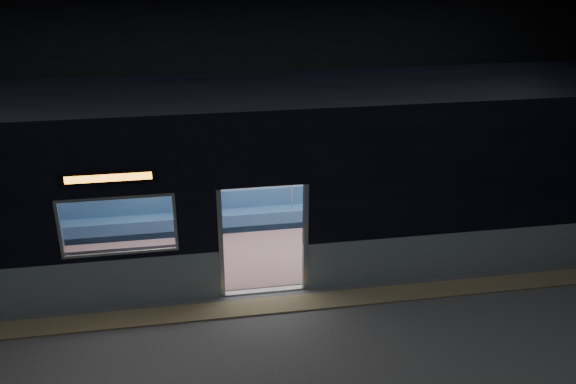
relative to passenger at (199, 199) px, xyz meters
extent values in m
cube|color=#47494C|center=(1.03, -3.55, -0.82)|extent=(24.00, 14.00, 0.01)
cube|color=black|center=(1.03, -3.55, 4.16)|extent=(24.00, 14.00, 0.04)
cube|color=black|center=(1.03, 3.43, 1.68)|extent=(24.00, 0.04, 5.00)
cube|color=#8C7F59|center=(1.03, -3.00, -0.80)|extent=(22.80, 0.50, 0.03)
cube|color=#93A4AF|center=(5.88, -2.49, -0.37)|extent=(8.30, 0.12, 0.90)
cube|color=black|center=(5.88, -2.49, 1.23)|extent=(8.30, 0.12, 2.30)
cube|color=black|center=(1.03, -2.49, 1.81)|extent=(1.40, 0.12, 1.15)
cube|color=#B7BABC|center=(0.29, -2.49, 0.21)|extent=(0.08, 0.14, 2.05)
cube|color=#B7BABC|center=(1.77, -2.49, 0.21)|extent=(0.08, 0.14, 2.05)
cube|color=black|center=(-1.42, -2.57, 1.57)|extent=(1.50, 0.04, 0.18)
cube|color=orange|center=(-1.42, -2.57, 1.57)|extent=(1.34, 0.03, 0.12)
cube|color=#BDB6AD|center=(1.03, 0.39, 0.78)|extent=(18.00, 0.12, 3.20)
cube|color=black|center=(1.03, -1.05, 2.46)|extent=(18.00, 3.00, 0.15)
cube|color=gray|center=(1.03, -1.05, -0.80)|extent=(17.76, 2.76, 0.04)
cube|color=#BDB6AD|center=(1.03, -1.05, 1.53)|extent=(17.76, 2.76, 0.10)
cube|color=#2D5382|center=(1.03, 0.07, -0.57)|extent=(11.00, 0.48, 0.41)
cube|color=#2D5382|center=(1.03, 0.26, -0.17)|extent=(11.00, 0.10, 0.40)
cube|color=#77575C|center=(-2.27, -2.14, -0.57)|extent=(4.40, 0.48, 0.41)
cube|color=#77575C|center=(4.33, -2.14, -0.57)|extent=(4.40, 0.48, 0.41)
cylinder|color=silver|center=(0.08, -2.18, 0.35)|extent=(0.04, 0.04, 2.26)
cylinder|color=silver|center=(0.08, 0.08, 0.35)|extent=(0.04, 0.04, 2.26)
cylinder|color=silver|center=(1.98, -2.18, 0.35)|extent=(0.04, 0.04, 2.26)
cylinder|color=silver|center=(1.98, 0.08, 0.35)|extent=(0.04, 0.04, 2.26)
cylinder|color=silver|center=(1.03, 0.03, 1.13)|extent=(11.00, 0.03, 0.03)
cube|color=black|center=(-0.11, -0.16, -0.28)|extent=(0.18, 0.49, 0.17)
cube|color=black|center=(0.11, -0.16, -0.28)|extent=(0.18, 0.49, 0.17)
cylinder|color=black|center=(-0.11, -0.38, -0.56)|extent=(0.11, 0.11, 0.43)
cylinder|color=black|center=(0.11, -0.38, -0.56)|extent=(0.11, 0.11, 0.43)
cube|color=#C86678|center=(0.00, 0.04, -0.26)|extent=(0.41, 0.23, 0.21)
cylinder|color=#C86678|center=(0.00, 0.07, 0.10)|extent=(0.46, 0.46, 0.54)
sphere|color=tan|center=(0.00, 0.05, 0.48)|extent=(0.22, 0.22, 0.22)
sphere|color=black|center=(0.00, 0.10, 0.52)|extent=(0.23, 0.23, 0.23)
cube|color=black|center=(0.01, -0.24, -0.13)|extent=(0.31, 0.28, 0.13)
cube|color=white|center=(5.36, 0.31, 0.65)|extent=(0.97, 0.03, 0.63)
camera|label=1|loc=(-0.12, -11.83, 5.10)|focal=38.00mm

